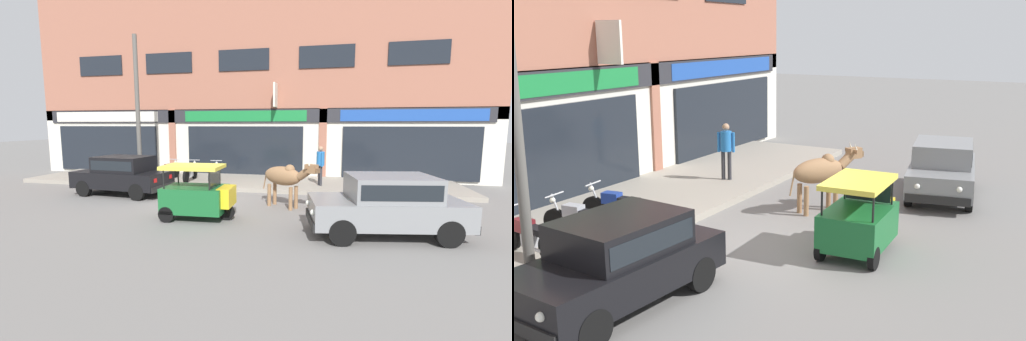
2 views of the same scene
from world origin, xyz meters
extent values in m
plane|color=slate|center=(0.00, 0.00, 0.00)|extent=(90.00, 90.00, 0.00)
cube|color=gray|center=(0.00, 4.06, 0.09)|extent=(19.00, 3.72, 0.18)
cube|color=silver|center=(0.00, 6.19, 1.70)|extent=(23.00, 0.55, 3.40)
cube|color=#28282D|center=(0.00, 5.88, 3.05)|extent=(22.08, 0.08, 0.64)
cube|color=black|center=(0.00, 5.87, 1.35)|extent=(5.83, 0.10, 2.40)
cube|color=#197A38|center=(0.00, 5.85, 3.05)|extent=(6.13, 0.05, 0.52)
cube|color=#9E604C|center=(3.83, 5.90, 1.70)|extent=(0.36, 0.12, 3.40)
cube|color=black|center=(7.67, 5.87, 1.35)|extent=(5.83, 0.10, 2.40)
cube|color=#1E479E|center=(7.67, 5.85, 3.05)|extent=(6.13, 0.05, 0.52)
cube|color=silver|center=(1.63, 5.47, 4.00)|extent=(0.08, 0.80, 1.10)
ellipsoid|color=#936B47|center=(2.76, 0.12, 1.02)|extent=(1.47, 1.15, 0.60)
sphere|color=#936B47|center=(3.00, -0.02, 1.25)|extent=(0.32, 0.32, 0.32)
cylinder|color=#936B47|center=(3.21, 0.03, 0.36)|extent=(0.12, 0.12, 0.72)
cylinder|color=#936B47|center=(3.06, -0.22, 0.36)|extent=(0.12, 0.12, 0.72)
cylinder|color=#936B47|center=(2.46, 0.47, 0.36)|extent=(0.12, 0.12, 0.72)
cylinder|color=#936B47|center=(2.31, 0.22, 0.36)|extent=(0.12, 0.12, 0.72)
cylinder|color=#936B47|center=(3.47, -0.29, 1.17)|extent=(0.52, 0.44, 0.43)
cube|color=#936B47|center=(3.69, -0.42, 1.34)|extent=(0.42, 0.37, 0.26)
cube|color=brown|center=(3.85, -0.51, 1.30)|extent=(0.20, 0.21, 0.14)
cone|color=beige|center=(3.71, -0.31, 1.52)|extent=(0.13, 0.11, 0.19)
cone|color=beige|center=(3.61, -0.48, 1.52)|extent=(0.13, 0.11, 0.19)
cube|color=#936B47|center=(3.71, -0.24, 1.40)|extent=(0.10, 0.14, 0.10)
cube|color=#936B47|center=(3.55, -0.52, 1.40)|extent=(0.10, 0.14, 0.10)
cylinder|color=#936B47|center=(2.12, 0.50, 0.80)|extent=(0.16, 0.12, 0.60)
cylinder|color=black|center=(-4.63, 0.18, 0.30)|extent=(0.61, 0.23, 0.60)
cylinder|color=black|center=(-4.51, 1.61, 0.30)|extent=(0.61, 0.23, 0.60)
cylinder|color=black|center=(-2.34, -0.01, 0.30)|extent=(0.61, 0.23, 0.60)
cylinder|color=black|center=(-2.22, 1.43, 0.30)|extent=(0.61, 0.23, 0.60)
cube|color=black|center=(-3.43, 0.80, 0.60)|extent=(3.62, 1.88, 0.60)
cube|color=black|center=(-3.33, 0.79, 1.18)|extent=(2.01, 1.59, 0.56)
cube|color=black|center=(-3.33, 0.79, 1.18)|extent=(1.86, 1.60, 0.35)
cube|color=black|center=(-5.15, 0.94, 0.38)|extent=(0.24, 1.52, 0.20)
cube|color=black|center=(-1.70, 0.66, 0.38)|extent=(0.24, 1.52, 0.20)
sphere|color=silver|center=(-5.22, 0.47, 0.68)|extent=(0.14, 0.14, 0.14)
cube|color=red|center=(-1.72, 0.16, 0.70)|extent=(0.04, 0.16, 0.14)
cube|color=red|center=(-1.64, 1.15, 0.70)|extent=(0.04, 0.16, 0.14)
cylinder|color=black|center=(4.54, -3.10, 0.30)|extent=(0.62, 0.28, 0.60)
cylinder|color=black|center=(4.28, -1.68, 0.30)|extent=(0.62, 0.28, 0.60)
cylinder|color=black|center=(6.80, -2.69, 0.30)|extent=(0.62, 0.28, 0.60)
cylinder|color=black|center=(6.55, -1.27, 0.30)|extent=(0.62, 0.28, 0.60)
cube|color=gray|center=(5.54, -2.19, 0.60)|extent=(3.73, 2.19, 0.60)
cube|color=gray|center=(5.64, -2.17, 1.18)|extent=(2.12, 1.75, 0.56)
cube|color=black|center=(5.64, -2.17, 1.18)|extent=(1.98, 1.75, 0.35)
cube|color=black|center=(3.84, -2.49, 0.38)|extent=(0.39, 1.52, 0.20)
cube|color=black|center=(7.24, -1.88, 0.38)|extent=(0.39, 1.52, 0.20)
sphere|color=silver|center=(3.89, -2.97, 0.68)|extent=(0.14, 0.14, 0.14)
sphere|color=silver|center=(3.72, -2.02, 0.68)|extent=(0.14, 0.14, 0.14)
cube|color=red|center=(7.36, -2.36, 0.70)|extent=(0.06, 0.16, 0.14)
cube|color=red|center=(7.18, -1.39, 0.70)|extent=(0.06, 0.16, 0.14)
cylinder|color=black|center=(1.46, -1.69, 0.22)|extent=(0.44, 0.14, 0.44)
cylinder|color=black|center=(-0.11, -1.23, 0.22)|extent=(0.44, 0.14, 0.44)
cylinder|color=black|center=(-0.07, -2.27, 0.22)|extent=(0.44, 0.14, 0.44)
cube|color=#19602D|center=(0.56, -1.72, 0.57)|extent=(1.76, 1.23, 0.70)
cube|color=yellow|center=(1.46, -1.69, 0.67)|extent=(0.39, 0.88, 0.52)
cylinder|color=black|center=(1.11, -1.21, 1.19)|extent=(0.04, 0.04, 0.55)
cylinder|color=black|center=(1.15, -2.19, 1.19)|extent=(0.04, 0.04, 0.55)
cylinder|color=black|center=(-0.17, -1.26, 1.19)|extent=(0.04, 0.04, 0.55)
cylinder|color=black|center=(-0.13, -2.24, 1.19)|extent=(0.04, 0.04, 0.55)
cube|color=#DBCC42|center=(0.51, -1.73, 1.47)|extent=(1.66, 1.17, 0.10)
cube|color=black|center=(1.13, -1.70, 1.19)|extent=(0.07, 0.93, 0.50)
cylinder|color=black|center=(-3.02, 2.81, 0.46)|extent=(0.18, 0.57, 0.56)
cube|color=#B2B5BA|center=(-2.93, 3.41, 0.50)|extent=(0.24, 0.34, 0.24)
cube|color=maroon|center=(-2.91, 3.57, 0.76)|extent=(0.29, 0.43, 0.24)
cube|color=black|center=(-2.97, 3.17, 0.74)|extent=(0.29, 0.55, 0.12)
cylinder|color=#B2B5BA|center=(-3.09, 3.07, 0.42)|extent=(0.13, 0.48, 0.06)
cylinder|color=black|center=(-1.84, 3.95, 0.46)|extent=(0.16, 0.57, 0.56)
cylinder|color=black|center=(-1.72, 2.70, 0.46)|extent=(0.16, 0.57, 0.56)
cube|color=#B2B5BA|center=(-1.78, 3.31, 0.50)|extent=(0.23, 0.34, 0.24)
cube|color=#A8AAB2|center=(-1.79, 3.46, 0.76)|extent=(0.28, 0.42, 0.24)
cube|color=black|center=(-1.75, 3.07, 0.74)|extent=(0.27, 0.54, 0.12)
cylinder|color=#B2B5BA|center=(-1.84, 3.89, 0.76)|extent=(0.07, 0.27, 0.59)
cylinder|color=#B2B5BA|center=(-1.84, 3.93, 1.04)|extent=(0.52, 0.09, 0.03)
sphere|color=silver|center=(-1.85, 3.99, 0.92)|extent=(0.12, 0.12, 0.12)
cylinder|color=#B2B5BA|center=(-1.85, 2.94, 0.42)|extent=(0.11, 0.48, 0.06)
cylinder|color=black|center=(-0.78, 3.93, 0.46)|extent=(0.18, 0.57, 0.56)
cylinder|color=black|center=(-0.61, 2.70, 0.46)|extent=(0.18, 0.57, 0.56)
cube|color=#B2B5BA|center=(-0.69, 3.30, 0.50)|extent=(0.24, 0.34, 0.24)
cube|color=navy|center=(-0.71, 3.45, 0.76)|extent=(0.29, 0.43, 0.24)
cube|color=black|center=(-0.66, 3.06, 0.74)|extent=(0.29, 0.55, 0.12)
cylinder|color=#B2B5BA|center=(-0.77, 3.88, 0.76)|extent=(0.08, 0.27, 0.59)
cylinder|color=#B2B5BA|center=(-0.78, 3.91, 1.04)|extent=(0.52, 0.10, 0.03)
sphere|color=silver|center=(-0.78, 3.97, 0.92)|extent=(0.12, 0.12, 0.12)
cylinder|color=#B2B5BA|center=(-0.75, 2.92, 0.42)|extent=(0.13, 0.48, 0.06)
cylinder|color=#2D2D33|center=(3.80, 3.51, 0.59)|extent=(0.11, 0.11, 0.82)
cylinder|color=#2D2D33|center=(3.86, 3.34, 0.59)|extent=(0.11, 0.11, 0.82)
cylinder|color=#236BB7|center=(3.83, 3.42, 1.28)|extent=(0.32, 0.32, 0.56)
cylinder|color=#236BB7|center=(3.75, 3.62, 1.25)|extent=(0.08, 0.08, 0.56)
cylinder|color=#236BB7|center=(3.90, 3.23, 1.25)|extent=(0.08, 0.08, 0.56)
sphere|color=tan|center=(3.83, 3.42, 1.68)|extent=(0.20, 0.20, 0.20)
cylinder|color=#595651|center=(-3.70, 2.50, 3.23)|extent=(0.18, 0.18, 6.10)
camera|label=1|loc=(4.27, -10.56, 2.64)|focal=24.00mm
camera|label=2|loc=(-10.03, -5.53, 4.28)|focal=42.00mm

